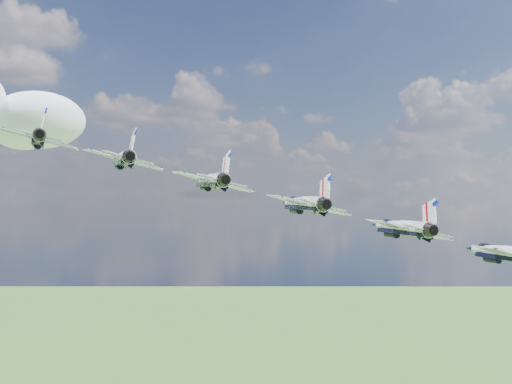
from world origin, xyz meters
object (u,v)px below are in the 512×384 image
jet_4 (400,227)px  jet_5 (502,253)px  jet_2 (210,181)px  jet_1 (123,159)px  jet_0 (39,139)px  jet_3 (303,203)px

jet_4 → jet_5: 12.96m
jet_2 → jet_5: bearing=-29.1°
jet_4 → jet_1: bearing=150.9°
jet_0 → jet_4: bearing=-29.1°
jet_0 → jet_1: (9.55, -8.21, -3.06)m
jet_2 → jet_5: (28.64, -24.64, -9.17)m
jet_0 → jet_4: jet_0 is taller
jet_4 → jet_5: jet_4 is taller
jet_1 → jet_4: jet_1 is taller
jet_0 → jet_3: (28.64, -24.64, -9.17)m
jet_0 → jet_2: jet_0 is taller
jet_2 → jet_3: jet_2 is taller
jet_5 → jet_4: bearing=150.9°
jet_0 → jet_1: size_ratio=1.00×
jet_3 → jet_4: size_ratio=1.00×
jet_0 → jet_1: 12.96m
jet_4 → jet_3: bearing=150.9°
jet_0 → jet_3: bearing=-29.1°
jet_1 → jet_4: size_ratio=1.00×
jet_1 → jet_3: jet_1 is taller
jet_2 → jet_5: jet_2 is taller
jet_0 → jet_3: 38.88m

